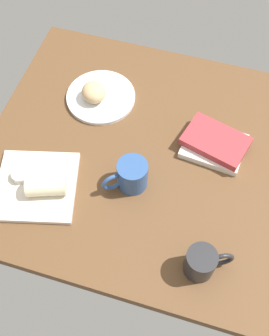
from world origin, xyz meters
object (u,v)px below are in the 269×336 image
at_px(round_plate, 101,97).
at_px(second_mug, 131,175).
at_px(book_stack, 215,144).
at_px(coffee_mug, 202,262).
at_px(square_plate, 37,186).
at_px(scone_pastry, 94,92).
at_px(sauce_cup, 21,175).
at_px(breakfast_wrap, 46,186).

relative_size(round_plate, second_mug, 1.90).
height_order(book_stack, second_mug, second_mug).
xyz_separation_m(round_plate, coffee_mug, (0.45, -0.48, 0.04)).
relative_size(round_plate, square_plate, 0.99).
distance_m(round_plate, scone_pastry, 0.04).
bearing_deg(scone_pastry, second_mug, -51.92).
relative_size(sauce_cup, book_stack, 0.24).
bearing_deg(scone_pastry, coffee_mug, -45.19).
distance_m(scone_pastry, second_mug, 0.34).
relative_size(square_plate, sauce_cup, 4.38).
xyz_separation_m(scone_pastry, second_mug, (0.21, -0.27, 0.01)).
bearing_deg(book_stack, coffee_mug, -84.21).
bearing_deg(coffee_mug, scone_pastry, 134.81).
xyz_separation_m(square_plate, coffee_mug, (0.52, -0.10, 0.04)).
bearing_deg(sauce_cup, second_mug, 14.64).
height_order(square_plate, second_mug, second_mug).
relative_size(breakfast_wrap, second_mug, 0.93).
height_order(round_plate, sauce_cup, sauce_cup).
height_order(breakfast_wrap, book_stack, breakfast_wrap).
bearing_deg(book_stack, breakfast_wrap, -145.40).
bearing_deg(coffee_mug, sauce_cup, 168.69).
relative_size(sauce_cup, coffee_mug, 0.43).
bearing_deg(second_mug, coffee_mug, -37.97).
bearing_deg(round_plate, breakfast_wrap, -94.42).
relative_size(breakfast_wrap, book_stack, 0.52).
xyz_separation_m(sauce_cup, book_stack, (0.53, 0.28, -0.01)).
height_order(scone_pastry, book_stack, scone_pastry).
height_order(sauce_cup, coffee_mug, coffee_mug).
relative_size(scone_pastry, square_plate, 0.37).
xyz_separation_m(round_plate, second_mug, (0.19, -0.29, 0.04)).
bearing_deg(square_plate, second_mug, 19.53).
bearing_deg(breakfast_wrap, second_mug, 94.94).
bearing_deg(coffee_mug, book_stack, 95.79).
height_order(square_plate, book_stack, book_stack).
distance_m(square_plate, second_mug, 0.29).
bearing_deg(second_mug, breakfast_wrap, -155.27).
height_order(round_plate, scone_pastry, scone_pastry).
bearing_deg(coffee_mug, square_plate, 168.81).
bearing_deg(second_mug, round_plate, 124.28).
bearing_deg(book_stack, sauce_cup, -152.06).
xyz_separation_m(round_plate, book_stack, (0.41, -0.09, 0.02)).
xyz_separation_m(round_plate, sauce_cup, (-0.12, -0.37, 0.02)).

